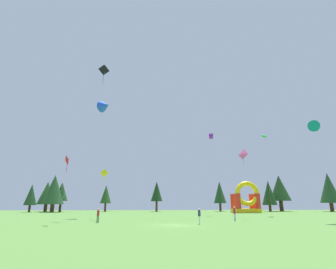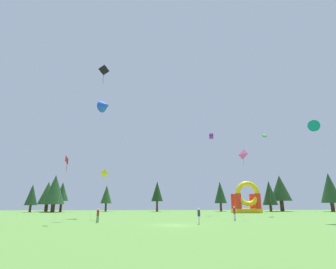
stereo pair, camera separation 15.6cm
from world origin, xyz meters
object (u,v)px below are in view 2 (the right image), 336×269
Objects in this scene: kite_black_diamond at (104,72)px; person_far_side at (234,212)px; kite_teal_delta at (315,126)px; kite_pink_diamond at (242,155)px; kite_purple_box at (211,136)px; person_near_camera at (98,214)px; person_midfield at (199,215)px; kite_blue_delta at (105,106)px; inflatable_orange_dome at (247,201)px; kite_green_parafoil at (265,136)px; kite_red_diamond at (68,161)px; kite_yellow_diamond at (104,174)px.

person_far_side is (18.50, -4.47, -21.51)m from kite_black_diamond.
kite_pink_diamond is at bearing 145.62° from kite_teal_delta.
kite_purple_box reaches higher than person_near_camera.
person_far_side is at bearing 131.02° from person_midfield.
kite_teal_delta is at bearing -15.75° from kite_black_diamond.
kite_blue_delta is at bearing -160.40° from kite_purple_box.
person_near_camera is (-18.79, -4.44, -7.85)m from kite_pink_diamond.
kite_teal_delta reaches higher than person_midfield.
person_midfield is (12.99, -10.00, -21.57)m from kite_black_diamond.
inflatable_orange_dome is (28.18, 30.89, 1.72)m from person_near_camera.
person_midfield is (-15.40, -1.99, -10.65)m from kite_teal_delta.
kite_purple_box reaches higher than kite_green_parafoil.
kite_teal_delta is (29.69, 1.52, 4.98)m from kite_red_diamond.
kite_yellow_diamond is 28.35m from kite_teal_delta.
inflatable_orange_dome reaches higher than person_near_camera.
person_near_camera is 0.22× the size of inflatable_orange_dome.
kite_teal_delta reaches higher than person_far_side.
kite_red_diamond is at bearing -108.36° from kite_yellow_diamond.
inflatable_orange_dome is (30.43, 19.09, -15.80)m from kite_blue_delta.
kite_teal_delta reaches higher than kite_pink_diamond.
kite_green_parafoil is (8.13, 10.60, 5.51)m from kite_pink_diamond.
kite_yellow_diamond is at bearing -161.07° from kite_green_parafoil.
kite_blue_delta is 11.88× the size of person_midfield.
inflatable_orange_dome reaches higher than person_midfield.
person_far_side is at bearing -13.58° from kite_black_diamond.
kite_green_parafoil is 16.10m from kite_teal_delta.
kite_teal_delta is 1.74× the size of inflatable_orange_dome.
kite_purple_box is (18.29, 13.30, 9.01)m from kite_yellow_diamond.
kite_green_parafoil reaches higher than person_near_camera.
kite_blue_delta reaches higher than kite_teal_delta.
kite_green_parafoil reaches higher than person_far_side.
kite_red_diamond is at bearing -96.05° from person_midfield.
person_far_side is (-9.89, 3.54, -10.58)m from kite_teal_delta.
kite_purple_box is (20.94, 21.28, 8.43)m from kite_red_diamond.
kite_black_diamond is at bearing -131.73° from person_midfield.
kite_blue_delta is 2.73× the size of inflatable_orange_dome.
kite_pink_diamond is 24.30m from kite_blue_delta.
kite_black_diamond is 18.58m from kite_red_diamond.
person_far_side is 1.12× the size of person_near_camera.
person_far_side is at bearing -112.32° from inflatable_orange_dome.
kite_blue_delta reaches higher than kite_pink_diamond.
kite_yellow_diamond is at bearing -49.05° from kite_black_diamond.
kite_teal_delta is 8.00× the size of person_near_camera.
kite_teal_delta is at bearing -34.38° from kite_pink_diamond.
kite_green_parafoil is at bearing 30.01° from kite_red_diamond.
kite_purple_box is (-8.75, 19.76, 3.46)m from kite_teal_delta.
kite_red_diamond is 6.96m from person_near_camera.
kite_black_diamond is 1.87× the size of kite_teal_delta.
kite_blue_delta is (-21.04, 7.36, 9.67)m from kite_pink_diamond.
kite_black_diamond is at bearing 172.47° from kite_pink_diamond.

